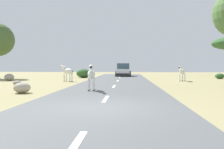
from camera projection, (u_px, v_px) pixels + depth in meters
ground_plane at (101, 109)px, 8.04m from camera, size 90.00×90.00×0.00m
road at (100, 108)px, 8.04m from camera, size 6.00×64.00×0.05m
lane_markings at (96, 113)px, 7.04m from camera, size 0.16×56.00×0.01m
zebra_0 at (91, 74)px, 13.35m from camera, size 0.56×1.64×1.55m
zebra_1 at (182, 72)px, 22.21m from camera, size 1.02×1.43×1.50m
zebra_2 at (67, 71)px, 21.63m from camera, size 1.53×1.06×1.58m
car_0 at (123, 70)px, 32.07m from camera, size 2.11×4.38×1.74m
bush_1 at (84, 73)px, 28.53m from camera, size 1.77×1.60×1.06m
bush_3 at (220, 76)px, 26.06m from camera, size 1.02×0.92×0.61m
rock_1 at (22, 88)px, 12.54m from camera, size 0.89×0.89×0.58m
rock_2 at (17, 83)px, 17.86m from camera, size 0.66×0.60×0.34m
rock_3 at (9, 77)px, 22.64m from camera, size 0.90×0.91×0.70m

